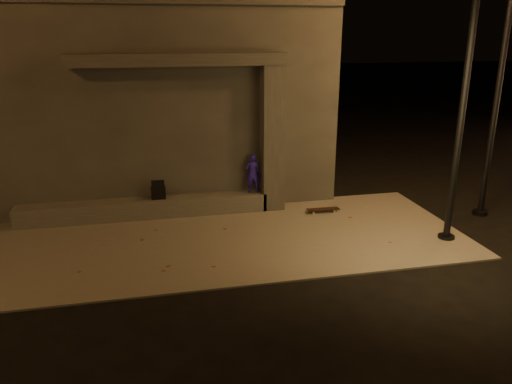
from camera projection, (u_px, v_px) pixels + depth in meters
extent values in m
plane|color=black|center=(231.00, 283.00, 9.13)|extent=(120.00, 120.00, 0.00)
cube|color=slate|center=(216.00, 240.00, 10.98)|extent=(11.00, 4.40, 0.04)
cube|color=#3B3735|center=(157.00, 97.00, 14.16)|extent=(9.00, 5.00, 5.20)
cube|color=#4C4945|center=(145.00, 208.00, 12.22)|extent=(6.00, 0.55, 0.45)
cube|color=#3B3735|center=(272.00, 139.00, 12.39)|extent=(0.55, 0.55, 3.60)
cube|color=#3B3735|center=(179.00, 59.00, 11.39)|extent=(5.00, 0.70, 0.28)
imported|color=#2819A6|center=(253.00, 173.00, 12.55)|extent=(0.38, 0.26, 1.00)
cube|color=black|center=(158.00, 193.00, 12.18)|extent=(0.35, 0.23, 0.29)
cube|color=black|center=(158.00, 183.00, 12.10)|extent=(0.31, 0.04, 0.21)
cube|color=black|center=(323.00, 209.00, 12.56)|extent=(0.83, 0.23, 0.02)
cylinder|color=tan|center=(332.00, 209.00, 12.70)|extent=(0.06, 0.04, 0.06)
cylinder|color=tan|center=(334.00, 212.00, 12.55)|extent=(0.06, 0.04, 0.06)
cylinder|color=tan|center=(312.00, 211.00, 12.60)|extent=(0.06, 0.04, 0.06)
cylinder|color=tan|center=(313.00, 213.00, 12.45)|extent=(0.06, 0.04, 0.06)
cube|color=#99999E|center=(333.00, 209.00, 12.61)|extent=(0.06, 0.17, 0.02)
cube|color=#99999E|center=(313.00, 211.00, 12.51)|extent=(0.06, 0.17, 0.02)
cylinder|color=black|center=(465.00, 92.00, 10.05)|extent=(0.14, 0.14, 6.46)
cylinder|color=black|center=(446.00, 237.00, 11.03)|extent=(0.36, 0.36, 0.10)
cylinder|color=black|center=(501.00, 69.00, 11.45)|extent=(0.14, 0.14, 7.12)
cylinder|color=black|center=(480.00, 212.00, 12.54)|extent=(0.36, 0.36, 0.10)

